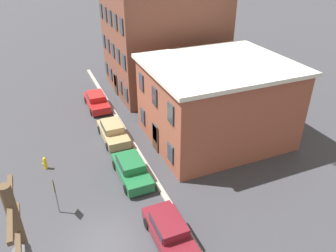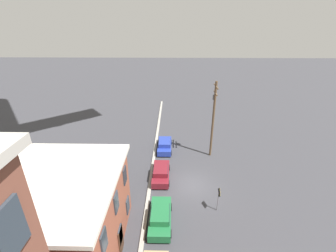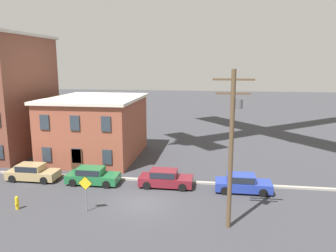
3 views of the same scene
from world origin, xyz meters
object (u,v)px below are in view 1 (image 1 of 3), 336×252
(car_green, at_px, (131,168))
(fire_hydrant, at_px, (45,163))
(car_red, at_px, (97,100))
(car_maroon, at_px, (170,231))
(car_tan, at_px, (113,131))
(caution_sign, at_px, (55,190))

(car_green, bearing_deg, fire_hydrant, -121.79)
(car_red, bearing_deg, fire_hydrant, -33.30)
(car_maroon, height_order, fire_hydrant, car_maroon)
(car_tan, relative_size, car_maroon, 1.00)
(car_green, xyz_separation_m, car_maroon, (6.23, 0.25, 0.00))
(car_tan, height_order, fire_hydrant, car_tan)
(car_tan, xyz_separation_m, fire_hydrant, (2.13, -5.63, -0.27))
(car_red, relative_size, fire_hydrant, 4.58)
(car_green, bearing_deg, caution_sign, -73.13)
(car_red, xyz_separation_m, fire_hydrant, (8.59, -5.65, -0.27))
(car_tan, height_order, car_maroon, same)
(car_green, relative_size, fire_hydrant, 4.58)
(car_tan, relative_size, caution_sign, 1.71)
(car_tan, relative_size, car_green, 1.00)
(car_maroon, height_order, caution_sign, caution_sign)
(car_maroon, bearing_deg, fire_hydrant, -149.16)
(car_tan, bearing_deg, caution_sign, -36.65)
(car_tan, bearing_deg, car_red, 179.84)
(car_green, distance_m, car_maroon, 6.23)
(fire_hydrant, bearing_deg, car_maroon, 30.84)
(car_maroon, bearing_deg, car_tan, -179.38)
(caution_sign, bearing_deg, car_red, 158.64)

